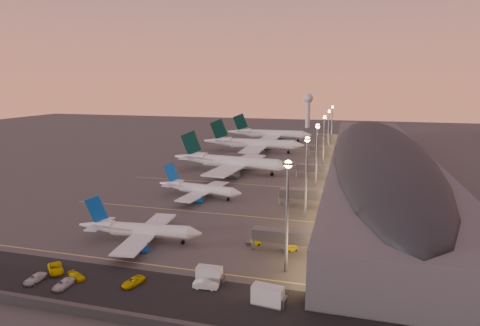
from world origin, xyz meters
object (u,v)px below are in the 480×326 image
object	(u,v)px
service_van_d	(133,282)
service_van_f	(77,276)
baggage_tug_a	(254,243)
catering_truck_b	(269,296)
airliner_narrow_south	(140,230)
airliner_wide_mid	(253,144)
baggage_tug_b	(290,249)
airliner_wide_far	(269,134)
catering_truck_a	(211,275)
service_van_a	(35,279)
radar_tower	(308,105)
airliner_wide_near	(230,162)
airliner_narrow_north	(199,189)
service_van_c	(63,284)
service_van_e	(206,285)
service_van_b	(56,268)

from	to	relation	value
service_van_d	service_van_f	world-z (taller)	service_van_d
baggage_tug_a	service_van_d	distance (m)	34.10
catering_truck_b	airliner_narrow_south	bearing A→B (deg)	158.39
airliner_wide_mid	baggage_tug_b	distance (m)	148.81
airliner_narrow_south	service_van_f	world-z (taller)	airliner_narrow_south
airliner_narrow_south	airliner_wide_far	world-z (taller)	airliner_wide_far
catering_truck_a	service_van_a	xyz separation A→B (m)	(-36.71, -9.99, -0.85)
airliner_wide_mid	service_van_a	bearing A→B (deg)	-93.14
airliner_wide_mid	radar_tower	xyz separation A→B (m)	(18.41, 146.04, 16.65)
radar_tower	catering_truck_b	bearing A→B (deg)	-85.44
baggage_tug_a	service_van_f	bearing A→B (deg)	-163.29
airliner_wide_near	baggage_tug_a	size ratio (longest dim) A/B	14.70
airliner_narrow_north	service_van_c	distance (m)	71.34
service_van_e	service_van_f	world-z (taller)	service_van_e
baggage_tug_a	catering_truck_a	distance (m)	22.61
airliner_narrow_north	service_van_c	bearing A→B (deg)	-84.50
airliner_wide_near	baggage_tug_a	xyz separation A→B (m)	(31.12, -82.67, -4.46)
baggage_tug_a	service_van_e	size ratio (longest dim) A/B	0.77
airliner_narrow_north	service_van_a	bearing A→B (deg)	-90.58
service_van_b	service_van_f	size ratio (longest dim) A/B	1.37
service_van_f	catering_truck_b	bearing A→B (deg)	-65.72
baggage_tug_b	baggage_tug_a	bearing A→B (deg)	142.85
airliner_narrow_north	baggage_tug_a	bearing A→B (deg)	-43.87
airliner_narrow_north	airliner_wide_far	size ratio (longest dim) A/B	0.56
airliner_wide_far	service_van_f	xyz separation A→B (m)	(0.93, -220.63, -4.47)
airliner_wide_mid	service_van_e	world-z (taller)	airliner_wide_mid
radar_tower	service_van_e	size ratio (longest dim) A/B	6.07
airliner_narrow_north	radar_tower	xyz separation A→B (m)	(14.82, 248.33, 18.66)
baggage_tug_a	service_van_a	bearing A→B (deg)	-166.19
airliner_wide_mid	catering_truck_b	world-z (taller)	airliner_wide_mid
radar_tower	service_van_b	distance (m)	315.78
airliner_narrow_south	service_van_c	xyz separation A→B (m)	(-3.09, -26.77, -2.48)
airliner_wide_near	baggage_tug_a	distance (m)	88.45
airliner_wide_near	airliner_wide_far	xyz separation A→B (m)	(-2.85, 109.19, 0.16)
radar_tower	catering_truck_b	xyz separation A→B (m)	(25.12, -314.72, -20.11)
airliner_narrow_north	service_van_f	distance (m)	67.45
radar_tower	service_van_e	world-z (taller)	radar_tower
catering_truck_b	baggage_tug_a	bearing A→B (deg)	116.40
airliner_narrow_south	radar_tower	xyz separation A→B (m)	(14.92, 292.79, 18.66)
radar_tower	service_van_f	size ratio (longest dim) A/B	6.97
radar_tower	service_van_d	bearing A→B (deg)	-90.80
service_van_a	service_van_b	world-z (taller)	service_van_b
service_van_a	service_van_d	distance (m)	21.67
radar_tower	baggage_tug_b	size ratio (longest dim) A/B	7.97
service_van_f	baggage_tug_a	bearing A→B (deg)	-25.97
airliner_narrow_south	catering_truck_b	size ratio (longest dim) A/B	5.00
catering_truck_a	service_van_b	bearing A→B (deg)	-172.43
airliner_wide_far	service_van_d	distance (m)	220.17
baggage_tug_b	service_van_d	world-z (taller)	service_van_d
airliner_wide_far	service_van_f	size ratio (longest dim) A/B	13.37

